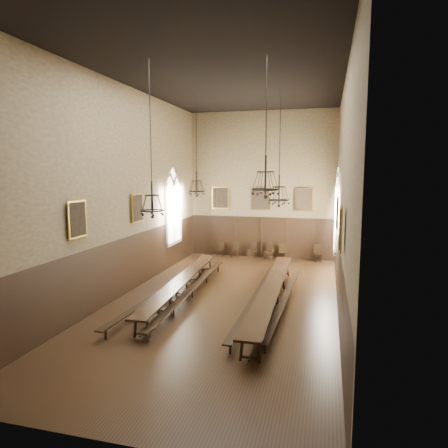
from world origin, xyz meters
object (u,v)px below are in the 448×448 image
at_px(bench_right_outer, 285,301).
at_px(chandelier_back_left, 197,184).
at_px(chair_2, 235,253).
at_px(chair_4, 269,254).
at_px(chandelier_back_right, 279,193).
at_px(bench_left_outer, 167,291).
at_px(chandelier_front_left, 152,200).
at_px(bench_right_inner, 258,296).
at_px(chair_5, 282,255).
at_px(bench_left_inner, 192,291).
at_px(table_right, 271,296).
at_px(chair_7, 318,257).
at_px(chair_3, 253,253).
at_px(table_left, 182,287).
at_px(chair_1, 220,252).
at_px(chandelier_front_right, 265,181).

distance_m(bench_right_outer, chandelier_back_left, 6.76).
distance_m(chair_2, chair_4, 2.10).
distance_m(chandelier_back_left, chandelier_back_right, 3.87).
bearing_deg(bench_left_outer, chandelier_back_left, 76.86).
distance_m(chair_4, chandelier_front_left, 12.40).
relative_size(bench_right_inner, chair_5, 11.10).
bearing_deg(chandelier_back_right, bench_left_inner, -147.32).
xyz_separation_m(table_right, bench_right_inner, (-0.56, 0.21, -0.13)).
bearing_deg(chair_7, chair_3, 161.57).
relative_size(table_left, chair_7, 9.85).
xyz_separation_m(bench_left_inner, chandelier_back_right, (3.36, 2.15, 4.10)).
bearing_deg(chair_4, table_left, -97.33).
relative_size(bench_left_inner, chair_7, 9.97).
distance_m(bench_left_inner, bench_right_inner, 2.85).
height_order(chair_3, chair_7, chair_7).
height_order(bench_left_inner, chandelier_back_left, chandelier_back_left).
height_order(table_left, chair_4, chair_4).
xyz_separation_m(bench_right_inner, chandelier_back_right, (0.51, 2.17, 4.09)).
xyz_separation_m(chandelier_back_right, chandelier_front_left, (-3.69, -5.24, -0.01)).
height_order(table_left, bench_left_outer, table_left).
relative_size(chair_1, chair_2, 0.93).
bearing_deg(chair_1, chandelier_back_left, -74.38).
height_order(chair_1, chandelier_back_left, chandelier_back_left).
distance_m(bench_left_outer, chair_4, 9.20).
xyz_separation_m(chair_1, chair_5, (3.89, 0.07, 0.01)).
bearing_deg(chair_2, chair_5, 6.16).
height_order(table_right, chair_7, chair_7).
bearing_deg(chandelier_front_right, bench_left_inner, 143.25).
relative_size(chair_5, chandelier_front_left, 0.18).
bearing_deg(chandelier_front_right, chair_5, 93.09).
bearing_deg(table_right, chandelier_front_right, -88.63).
relative_size(chair_1, chandelier_back_right, 0.17).
height_order(bench_right_outer, chair_1, chair_1).
distance_m(table_right, bench_left_inner, 3.42).
distance_m(table_right, chandelier_front_right, 5.18).
distance_m(chair_2, chair_5, 2.93).
bearing_deg(bench_left_outer, bench_right_inner, 3.88).
distance_m(bench_left_outer, bench_right_inner, 3.92).
distance_m(chandelier_back_left, chandelier_front_left, 5.28).
relative_size(chandelier_back_left, chandelier_back_right, 0.93).
relative_size(bench_right_outer, chair_1, 10.35).
relative_size(table_right, bench_left_outer, 1.10).
xyz_separation_m(chair_7, chandelier_back_right, (-1.63, -6.25, 4.09)).
height_order(table_right, chandelier_front_left, chandelier_front_left).
bearing_deg(chandelier_back_left, bench_right_inner, -33.22).
relative_size(chair_2, chandelier_front_right, 0.22).
bearing_deg(bench_left_outer, chair_3, 76.49).
bearing_deg(bench_right_inner, chair_5, 89.85).
height_order(bench_right_inner, chandelier_back_left, chandelier_back_left).
distance_m(bench_left_inner, chandelier_front_right, 6.42).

